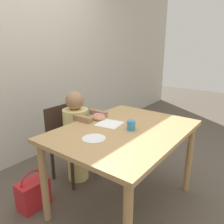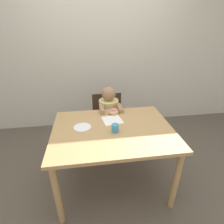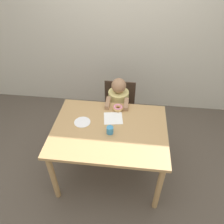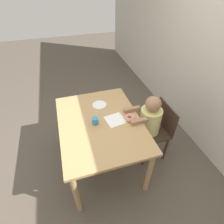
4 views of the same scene
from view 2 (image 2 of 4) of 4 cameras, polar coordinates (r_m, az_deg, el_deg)
name	(u,v)px [view 2 (image 2 of 4)]	position (r m, az deg, el deg)	size (l,w,h in m)	color
ground_plane	(113,181)	(2.28, 0.23, -21.57)	(12.00, 12.00, 0.00)	brown
wall_back	(99,55)	(3.04, -4.10, 18.01)	(8.00, 0.05, 2.50)	beige
dining_table	(113,136)	(1.85, 0.27, -7.91)	(1.23, 0.93, 0.75)	tan
chair	(108,120)	(2.58, -1.32, -2.58)	(0.43, 0.38, 0.81)	#38281E
child_figure	(109,120)	(2.46, -1.02, -2.71)	(0.27, 0.45, 0.99)	#E0D17F
donut	(114,111)	(2.08, 0.50, 0.19)	(0.13, 0.13, 0.05)	tan
napkin	(112,120)	(1.95, 0.10, -2.64)	(0.24, 0.24, 0.00)	white
handbag	(71,144)	(2.66, -13.38, -10.19)	(0.27, 0.17, 0.37)	red
cup	(115,128)	(1.73, 1.02, -5.27)	(0.07, 0.07, 0.08)	teal
plate	(82,127)	(1.84, -9.67, -4.89)	(0.18, 0.18, 0.01)	white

